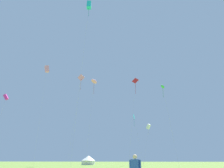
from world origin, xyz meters
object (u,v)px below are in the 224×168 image
(kite_green_parafoil, at_px, (163,87))
(kite_red_diamond, at_px, (135,83))
(kite_pink_box, at_px, (47,69))
(kite_white_box, at_px, (148,127))
(festival_tent_left, at_px, (88,160))
(kite_magenta_box, at_px, (6,97))
(kite_pink_parafoil, at_px, (94,82))
(kite_cyan_box, at_px, (89,5))
(kite_pink_diamond, at_px, (81,79))
(kite_cyan_diamond, at_px, (134,118))

(kite_green_parafoil, relative_size, kite_red_diamond, 0.71)
(kite_pink_box, relative_size, kite_red_diamond, 1.34)
(kite_white_box, relative_size, kite_red_diamond, 0.49)
(festival_tent_left, bearing_deg, kite_magenta_box, -121.48)
(kite_green_parafoil, relative_size, kite_pink_parafoil, 0.82)
(kite_magenta_box, relative_size, kite_pink_parafoil, 0.86)
(kite_pink_box, bearing_deg, kite_white_box, 4.14)
(kite_magenta_box, relative_size, kite_cyan_box, 0.47)
(kite_pink_diamond, relative_size, kite_cyan_box, 0.73)
(kite_pink_parafoil, height_order, kite_cyan_box, kite_cyan_box)
(kite_pink_diamond, bearing_deg, kite_pink_parafoil, -60.43)
(kite_magenta_box, relative_size, festival_tent_left, 3.90)
(kite_green_parafoil, bearing_deg, kite_red_diamond, 117.43)
(kite_cyan_diamond, bearing_deg, festival_tent_left, 156.10)
(kite_white_box, height_order, kite_pink_parafoil, kite_pink_parafoil)
(kite_green_parafoil, relative_size, kite_cyan_box, 0.44)
(kite_magenta_box, distance_m, festival_tent_left, 31.68)
(kite_pink_box, height_order, kite_green_parafoil, kite_pink_box)
(kite_pink_diamond, xyz_separation_m, kite_pink_parafoil, (7.36, -12.98, -5.60))
(kite_pink_diamond, xyz_separation_m, kite_white_box, (19.43, 2.38, -14.25))
(kite_magenta_box, bearing_deg, kite_pink_parafoil, 1.52)
(kite_cyan_box, bearing_deg, kite_white_box, 62.17)
(kite_cyan_diamond, xyz_separation_m, kite_pink_parafoil, (-8.09, -16.83, 5.89))
(kite_white_box, height_order, kite_cyan_box, kite_cyan_box)
(kite_cyan_diamond, xyz_separation_m, kite_white_box, (3.98, -1.47, -2.76))
(kite_cyan_box, bearing_deg, kite_pink_diamond, 110.34)
(kite_pink_box, height_order, kite_white_box, kite_pink_box)
(kite_pink_box, relative_size, kite_pink_diamond, 1.14)
(kite_white_box, bearing_deg, kite_cyan_box, -117.83)
(kite_white_box, relative_size, festival_tent_left, 2.58)
(kite_pink_parafoil, height_order, festival_tent_left, kite_pink_parafoil)
(kite_white_box, relative_size, kite_cyan_box, 0.31)
(kite_magenta_box, distance_m, kite_white_box, 37.80)
(kite_pink_parafoil, xyz_separation_m, festival_tent_left, (-6.99, 23.51, -17.36))
(kite_pink_box, relative_size, kite_white_box, 2.71)
(kite_magenta_box, distance_m, kite_pink_parafoil, 21.96)
(kite_cyan_diamond, distance_m, kite_cyan_box, 33.37)
(kite_cyan_diamond, bearing_deg, kite_pink_parafoil, -115.65)
(kite_pink_parafoil, bearing_deg, kite_white_box, 51.86)
(kite_pink_diamond, bearing_deg, kite_cyan_diamond, 14.02)
(kite_green_parafoil, bearing_deg, kite_white_box, 99.58)
(kite_magenta_box, xyz_separation_m, kite_pink_parafoil, (21.75, 0.58, 3.02))
(kite_magenta_box, xyz_separation_m, kite_red_diamond, (30.95, 8.37, 4.84))
(kite_pink_parafoil, relative_size, festival_tent_left, 4.52)
(kite_cyan_box, height_order, festival_tent_left, kite_cyan_box)
(kite_white_box, bearing_deg, kite_pink_box, -175.86)
(kite_green_parafoil, bearing_deg, kite_pink_diamond, 143.18)
(festival_tent_left, bearing_deg, kite_white_box, -23.17)
(kite_cyan_diamond, xyz_separation_m, kite_pink_box, (-26.84, -3.71, 15.68))
(kite_pink_diamond, height_order, kite_green_parafoil, kite_pink_diamond)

